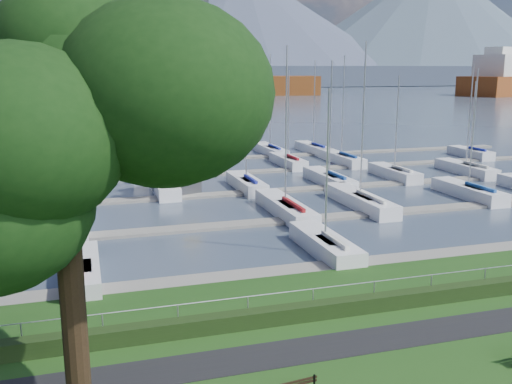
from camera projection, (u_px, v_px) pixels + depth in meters
name	position (u px, v px, depth m)	size (l,w,h in m)	color
path	(365.00, 341.00, 22.78)	(160.00, 2.00, 0.04)	black
water	(104.00, 92.00, 268.83)	(800.00, 540.00, 0.20)	#414D5F
hedge	(337.00, 308.00, 25.14)	(80.00, 0.70, 0.70)	black
fence	(334.00, 286.00, 25.33)	(0.04, 0.04, 80.00)	#9A9CA2
foothill	(99.00, 76.00, 332.93)	(900.00, 80.00, 12.00)	#3E485B
mountains	(103.00, 15.00, 396.15)	(1190.00, 360.00, 115.00)	#3B4456
docks	(210.00, 195.00, 49.95)	(90.00, 41.60, 0.25)	slate
tree	(74.00, 112.00, 14.71)	(9.90, 9.07, 13.34)	black
crane	(178.00, 130.00, 50.93)	(7.80, 12.89, 22.35)	#4F5056
cargo_ship_mid	(199.00, 86.00, 235.59)	(92.24, 32.80, 21.50)	brown
sailboat_fleet	(153.00, 128.00, 51.64)	(75.22, 49.36, 13.26)	navy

